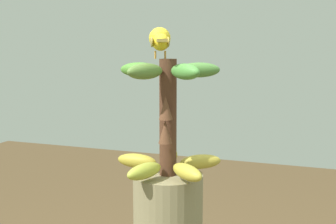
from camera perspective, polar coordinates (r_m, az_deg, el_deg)
banana_bunch at (r=1.12m, az=-0.02°, el=-0.81°), size 0.30×0.29×0.32m
perched_bird at (r=1.14m, az=-1.08°, el=9.78°), size 0.19×0.10×0.09m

